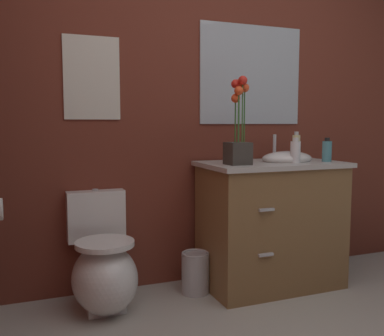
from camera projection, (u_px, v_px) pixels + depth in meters
wall_back at (241, 103)px, 3.13m from camera, size 4.72×0.05×2.50m
toilet at (103, 269)px, 2.56m from camera, size 0.38×0.59×0.69m
vanity_cabinet at (271, 222)px, 2.93m from camera, size 0.94×0.56×1.03m
flower_vase at (238, 135)px, 2.69m from camera, size 0.14×0.14×0.55m
soap_bottle at (295, 151)px, 2.82m from camera, size 0.07×0.07×0.17m
lotion_bottle at (327, 151)px, 2.92m from camera, size 0.06×0.06×0.16m
hand_wash_bottle at (296, 147)px, 3.05m from camera, size 0.05×0.05×0.20m
trash_bin at (195, 272)px, 2.82m from camera, size 0.18×0.18×0.27m
wall_poster at (92, 78)px, 2.69m from camera, size 0.35×0.01×0.52m
wall_mirror at (251, 75)px, 3.10m from camera, size 0.80×0.01×0.70m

